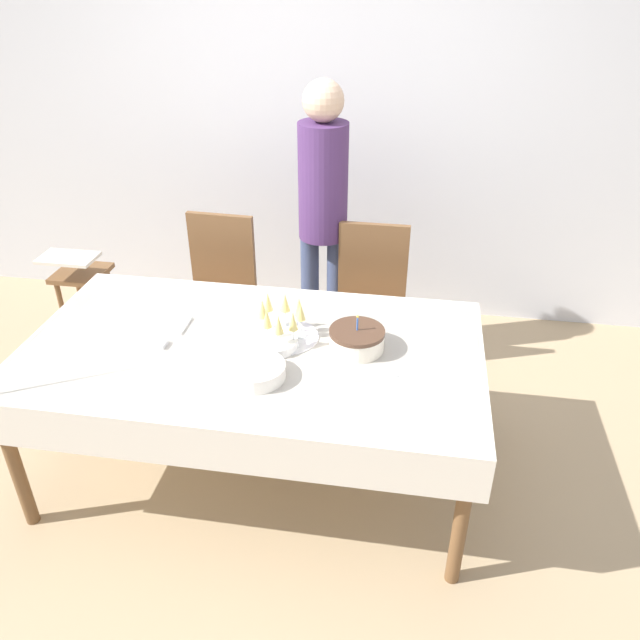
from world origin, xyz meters
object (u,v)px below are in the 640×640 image
(plate_stack_dessert, at_px, (274,343))
(champagne_tray, at_px, (283,320))
(dining_chair_far_left, at_px, (219,289))
(birthday_cake, at_px, (357,339))
(high_chair, at_px, (82,285))
(dining_chair_far_right, at_px, (370,301))
(plate_stack_main, at_px, (256,371))
(person_standing, at_px, (323,203))

(plate_stack_dessert, bearing_deg, champagne_tray, 75.17)
(dining_chair_far_left, height_order, birthday_cake, dining_chair_far_left)
(high_chair, bearing_deg, birthday_cake, -24.84)
(birthday_cake, distance_m, high_chair, 2.01)
(dining_chair_far_right, bearing_deg, birthday_cake, -89.29)
(plate_stack_main, distance_m, high_chair, 1.82)
(champagne_tray, height_order, plate_stack_dessert, champagne_tray)
(dining_chair_far_left, distance_m, birthday_cake, 1.27)
(champagne_tray, bearing_deg, birthday_cake, -6.50)
(champagne_tray, height_order, plate_stack_main, champagne_tray)
(birthday_cake, bearing_deg, champagne_tray, 173.50)
(champagne_tray, xyz_separation_m, high_chair, (-1.46, 0.79, -0.35))
(plate_stack_main, xyz_separation_m, high_chair, (-1.41, 1.12, -0.29))
(dining_chair_far_left, bearing_deg, champagne_tray, -54.21)
(plate_stack_main, relative_size, high_chair, 0.35)
(dining_chair_far_right, xyz_separation_m, birthday_cake, (0.01, -0.84, 0.27))
(birthday_cake, bearing_deg, dining_chair_far_right, 90.71)
(person_standing, bearing_deg, plate_stack_dessert, -92.49)
(plate_stack_main, bearing_deg, champagne_tray, 82.05)
(dining_chair_far_right, relative_size, plate_stack_main, 3.88)
(plate_stack_dessert, height_order, high_chair, plate_stack_dessert)
(champagne_tray, xyz_separation_m, plate_stack_dessert, (-0.02, -0.08, -0.07))
(dining_chair_far_right, bearing_deg, plate_stack_dessert, -111.88)
(dining_chair_far_left, bearing_deg, plate_stack_main, -64.64)
(birthday_cake, bearing_deg, dining_chair_far_left, 137.63)
(birthday_cake, relative_size, high_chair, 0.35)
(dining_chair_far_left, xyz_separation_m, champagne_tray, (0.57, -0.80, 0.31))
(plate_stack_dessert, bearing_deg, dining_chair_far_left, 122.13)
(dining_chair_far_left, bearing_deg, plate_stack_dessert, -57.87)
(birthday_cake, relative_size, plate_stack_main, 1.00)
(dining_chair_far_left, distance_m, person_standing, 0.81)
(birthday_cake, height_order, champagne_tray, champagne_tray)
(plate_stack_dessert, relative_size, high_chair, 0.29)
(birthday_cake, distance_m, person_standing, 1.11)
(champagne_tray, bearing_deg, high_chair, 151.43)
(champagne_tray, relative_size, high_chair, 0.44)
(plate_stack_dessert, bearing_deg, high_chair, 148.59)
(birthday_cake, bearing_deg, plate_stack_dessert, -173.07)
(birthday_cake, xyz_separation_m, high_chair, (-1.80, 0.83, -0.31))
(dining_chair_far_right, bearing_deg, plate_stack_main, -108.60)
(dining_chair_far_left, xyz_separation_m, person_standing, (0.60, 0.20, 0.51))
(dining_chair_far_left, relative_size, person_standing, 0.56)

